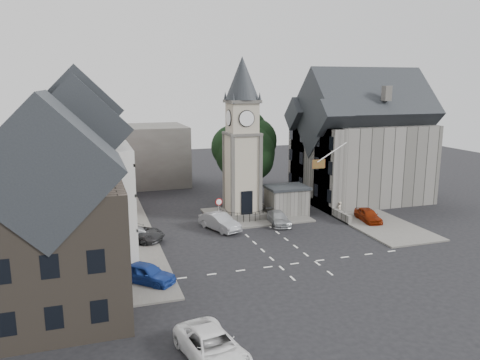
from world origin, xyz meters
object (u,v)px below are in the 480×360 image
object	(u,v)px
stone_shelter	(287,200)
pedestrian	(339,209)
clock_tower	(242,139)
car_west_blue	(146,273)
car_east_red	(368,215)

from	to	relation	value
stone_shelter	pedestrian	xyz separation A→B (m)	(5.05, -2.25, -0.80)
clock_tower	car_west_blue	distance (m)	19.25
clock_tower	car_east_red	world-z (taller)	clock_tower
clock_tower	pedestrian	distance (m)	12.60
stone_shelter	car_west_blue	bearing A→B (deg)	-141.30
stone_shelter	car_east_red	bearing A→B (deg)	-37.04
car_east_red	pedestrian	xyz separation A→B (m)	(-1.65, 2.81, 0.07)
pedestrian	car_west_blue	bearing A→B (deg)	-4.98
car_west_blue	pedestrian	size ratio (longest dim) A/B	2.83
clock_tower	stone_shelter	bearing A→B (deg)	-5.84
stone_shelter	car_east_red	size ratio (longest dim) A/B	1.08
clock_tower	car_west_blue	size ratio (longest dim) A/B	3.82
clock_tower	stone_shelter	distance (m)	8.15
car_east_red	clock_tower	bearing A→B (deg)	161.78
stone_shelter	car_west_blue	xyz separation A→B (m)	(-16.30, -13.06, -0.82)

